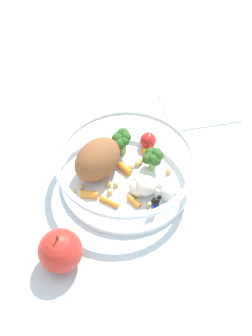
{
  "coord_description": "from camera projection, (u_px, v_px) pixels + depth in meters",
  "views": [
    {
      "loc": [
        0.39,
        -0.28,
        0.61
      ],
      "look_at": [
        -0.0,
        -0.01,
        0.04
      ],
      "focal_mm": 45.93,
      "sensor_mm": 36.0,
      "label": 1
    }
  ],
  "objects": [
    {
      "name": "loose_apple",
      "position": [
        60.0,
        251.0,
        0.65
      ],
      "size": [
        0.07,
        0.07,
        0.08
      ],
      "color": "red",
      "rests_on": "ground_plane"
    },
    {
      "name": "folded_napkin",
      "position": [
        199.0,
        107.0,
        0.9
      ],
      "size": [
        0.16,
        0.18,
        0.01
      ],
      "primitive_type": "cube",
      "rotation": [
        0.0,
        0.0,
        -0.4
      ],
      "color": "white",
      "rests_on": "ground_plane"
    },
    {
      "name": "food_container",
      "position": [
        125.0,
        168.0,
        0.75
      ],
      "size": [
        0.24,
        0.24,
        0.08
      ],
      "color": "white",
      "rests_on": "ground_plane"
    },
    {
      "name": "ground_plane",
      "position": [
        129.0,
        179.0,
        0.78
      ],
      "size": [
        2.4,
        2.4,
        0.0
      ],
      "primitive_type": "plane",
      "color": "silver"
    }
  ]
}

